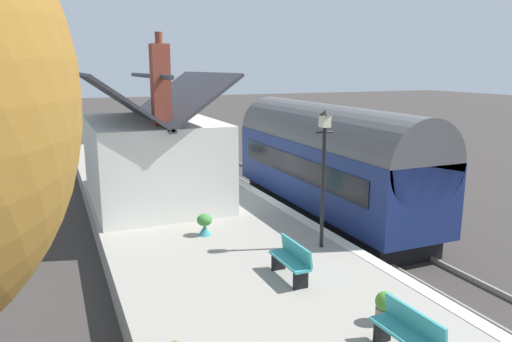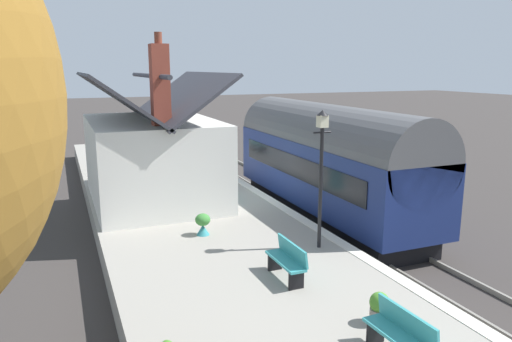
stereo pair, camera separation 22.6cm
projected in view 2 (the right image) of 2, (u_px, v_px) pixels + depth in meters
ground_plane at (290, 213)px, 19.17m from camera, size 160.00×160.00×0.00m
platform at (186, 215)px, 17.53m from camera, size 32.00×6.42×0.82m
platform_edge_coping at (263, 195)px, 18.56m from camera, size 32.00×0.36×0.02m
rail_near at (326, 206)px, 19.76m from camera, size 52.00×0.08×0.14m
rail_far at (295, 210)px, 19.23m from camera, size 52.00×0.08×0.14m
train at (327, 161)px, 17.96m from camera, size 10.65×2.73×4.32m
station_building at (153, 156)px, 17.73m from camera, size 6.86×4.59×5.90m
bench_near_building at (161, 150)px, 25.80m from camera, size 1.41×0.47×0.88m
bench_platform_end at (288, 259)px, 11.17m from camera, size 1.40×0.44×0.88m
bench_by_lamp at (401, 334)px, 8.06m from camera, size 1.42×0.49×0.88m
planter_corner_building at (203, 224)px, 14.15m from camera, size 0.44×0.44×0.64m
planter_under_sign at (134, 154)px, 25.62m from camera, size 0.91×0.32×0.64m
planter_bench_right at (104, 159)px, 24.49m from camera, size 0.93×0.32×0.57m
planter_edge_far at (379, 308)px, 9.26m from camera, size 0.38×0.38×0.63m
lamp_post_platform at (322, 153)px, 12.70m from camera, size 0.32×0.50×3.74m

